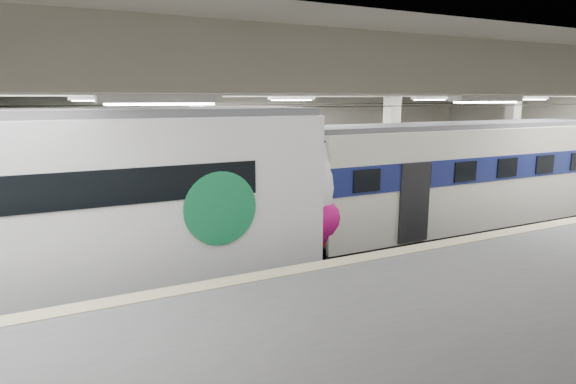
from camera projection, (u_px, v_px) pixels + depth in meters
station_hall at (354, 162)px, 13.02m from camera, size 36.00×24.00×5.75m
modern_emu at (108, 206)px, 12.02m from camera, size 14.72×3.04×4.71m
older_rer at (454, 178)px, 17.17m from camera, size 12.26×2.71×4.10m
far_train at (67, 177)px, 16.54m from camera, size 14.05×3.46×4.45m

